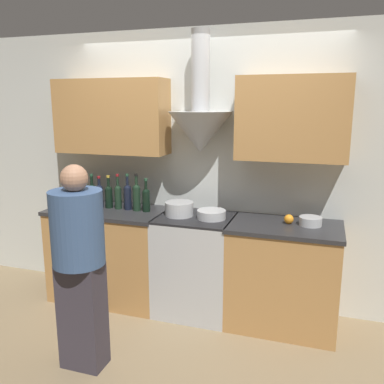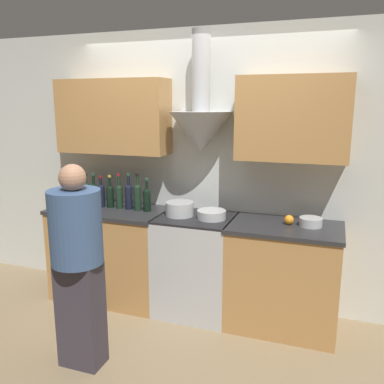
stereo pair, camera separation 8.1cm
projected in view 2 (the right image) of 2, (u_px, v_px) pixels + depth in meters
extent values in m
plane|color=#847051|center=(183.00, 327.00, 3.56)|extent=(12.00, 12.00, 0.00)
cube|color=silver|center=(207.00, 170.00, 3.90)|extent=(8.40, 0.06, 2.60)
cone|color=#B7BABC|center=(201.00, 132.00, 3.64)|extent=(0.58, 0.58, 0.37)
cylinder|color=#B7BABC|center=(201.00, 71.00, 3.53)|extent=(0.16, 0.16, 0.70)
cube|color=#B27F47|center=(113.00, 117.00, 3.92)|extent=(1.11, 0.32, 0.70)
cube|color=#B27F47|center=(293.00, 119.00, 3.37)|extent=(0.92, 0.32, 0.70)
cube|color=#B27F47|center=(111.00, 255.00, 4.07)|extent=(1.11, 0.60, 0.89)
cube|color=#28282B|center=(109.00, 210.00, 3.97)|extent=(1.13, 0.62, 0.03)
cube|color=#B27F47|center=(283.00, 278.00, 3.52)|extent=(0.92, 0.60, 0.89)
cube|color=#28282B|center=(285.00, 227.00, 3.42)|extent=(0.95, 0.62, 0.03)
cube|color=#B7BABC|center=(196.00, 265.00, 3.77)|extent=(0.68, 0.60, 0.90)
cube|color=black|center=(185.00, 282.00, 3.51)|extent=(0.48, 0.01, 0.40)
cube|color=black|center=(196.00, 218.00, 3.68)|extent=(0.68, 0.60, 0.02)
cube|color=#B7BABC|center=(205.00, 217.00, 3.94)|extent=(0.68, 0.06, 0.10)
cylinder|color=black|center=(69.00, 194.00, 4.13)|extent=(0.07, 0.07, 0.20)
sphere|color=black|center=(69.00, 184.00, 4.11)|extent=(0.07, 0.07, 0.07)
cylinder|color=black|center=(68.00, 178.00, 4.10)|extent=(0.03, 0.03, 0.09)
cylinder|color=gold|center=(68.00, 173.00, 4.08)|extent=(0.03, 0.03, 0.02)
cylinder|color=black|center=(77.00, 194.00, 4.11)|extent=(0.07, 0.07, 0.22)
sphere|color=black|center=(77.00, 183.00, 4.09)|extent=(0.07, 0.07, 0.07)
cylinder|color=black|center=(76.00, 177.00, 4.07)|extent=(0.03, 0.03, 0.09)
cylinder|color=gold|center=(76.00, 171.00, 4.06)|extent=(0.03, 0.03, 0.02)
cylinder|color=black|center=(87.00, 196.00, 4.08)|extent=(0.08, 0.08, 0.19)
sphere|color=black|center=(86.00, 186.00, 4.06)|extent=(0.08, 0.08, 0.08)
cylinder|color=black|center=(86.00, 180.00, 4.05)|extent=(0.03, 0.03, 0.09)
cylinder|color=black|center=(85.00, 174.00, 4.04)|extent=(0.03, 0.03, 0.02)
cylinder|color=black|center=(94.00, 197.00, 4.05)|extent=(0.08, 0.08, 0.19)
sphere|color=black|center=(94.00, 187.00, 4.03)|extent=(0.07, 0.07, 0.07)
cylinder|color=black|center=(93.00, 181.00, 4.01)|extent=(0.03, 0.03, 0.10)
cylinder|color=#234C33|center=(93.00, 175.00, 4.00)|extent=(0.03, 0.03, 0.02)
cylinder|color=black|center=(101.00, 197.00, 4.01)|extent=(0.07, 0.07, 0.19)
sphere|color=black|center=(101.00, 188.00, 3.99)|extent=(0.07, 0.07, 0.07)
cylinder|color=black|center=(101.00, 182.00, 3.98)|extent=(0.03, 0.03, 0.08)
cylinder|color=maroon|center=(100.00, 177.00, 3.97)|extent=(0.03, 0.03, 0.02)
cylinder|color=black|center=(110.00, 198.00, 4.00)|extent=(0.07, 0.07, 0.18)
sphere|color=black|center=(110.00, 189.00, 3.98)|extent=(0.07, 0.07, 0.07)
cylinder|color=black|center=(110.00, 182.00, 3.96)|extent=(0.03, 0.03, 0.10)
cylinder|color=gold|center=(109.00, 176.00, 3.95)|extent=(0.03, 0.03, 0.02)
cylinder|color=black|center=(119.00, 198.00, 3.95)|extent=(0.07, 0.07, 0.20)
sphere|color=black|center=(119.00, 189.00, 3.93)|extent=(0.07, 0.07, 0.07)
cylinder|color=black|center=(119.00, 182.00, 3.92)|extent=(0.03, 0.03, 0.11)
cylinder|color=maroon|center=(119.00, 175.00, 3.90)|extent=(0.03, 0.03, 0.02)
cylinder|color=black|center=(129.00, 199.00, 3.92)|extent=(0.07, 0.07, 0.21)
sphere|color=black|center=(129.00, 188.00, 3.90)|extent=(0.07, 0.07, 0.07)
cylinder|color=black|center=(128.00, 181.00, 3.89)|extent=(0.03, 0.03, 0.10)
cylinder|color=#234C33|center=(128.00, 175.00, 3.87)|extent=(0.03, 0.03, 0.02)
cylinder|color=black|center=(138.00, 199.00, 3.88)|extent=(0.07, 0.07, 0.22)
sphere|color=black|center=(137.00, 188.00, 3.85)|extent=(0.07, 0.07, 0.07)
cylinder|color=black|center=(137.00, 181.00, 3.84)|extent=(0.03, 0.03, 0.10)
cylinder|color=black|center=(137.00, 175.00, 3.83)|extent=(0.03, 0.03, 0.02)
cylinder|color=black|center=(147.00, 202.00, 3.85)|extent=(0.07, 0.07, 0.18)
sphere|color=black|center=(147.00, 192.00, 3.83)|extent=(0.07, 0.07, 0.07)
cylinder|color=black|center=(147.00, 186.00, 3.82)|extent=(0.03, 0.03, 0.10)
cylinder|color=#234C33|center=(147.00, 179.00, 3.80)|extent=(0.03, 0.03, 0.02)
cylinder|color=#B7BABC|center=(180.00, 209.00, 3.70)|extent=(0.26, 0.26, 0.13)
cylinder|color=#B7BABC|center=(212.00, 214.00, 3.61)|extent=(0.26, 0.26, 0.08)
sphere|color=orange|center=(289.00, 220.00, 3.44)|extent=(0.08, 0.08, 0.08)
cylinder|color=#B7BABC|center=(311.00, 222.00, 3.38)|extent=(0.19, 0.19, 0.07)
cube|color=#38333D|center=(81.00, 314.00, 3.00)|extent=(0.31, 0.20, 0.81)
cylinder|color=#38517A|center=(76.00, 227.00, 2.85)|extent=(0.37, 0.37, 0.53)
sphere|color=#AD7A5B|center=(72.00, 178.00, 2.78)|extent=(0.19, 0.19, 0.19)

